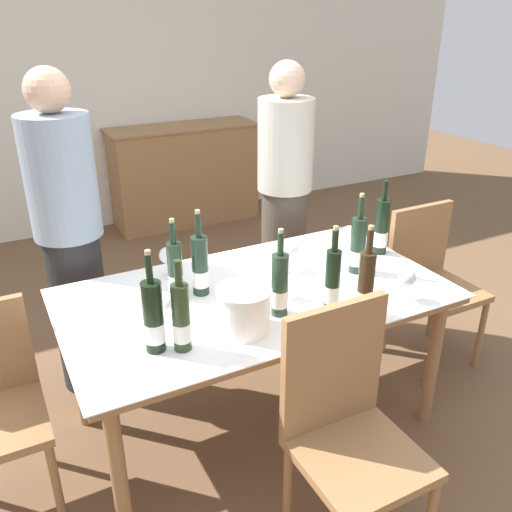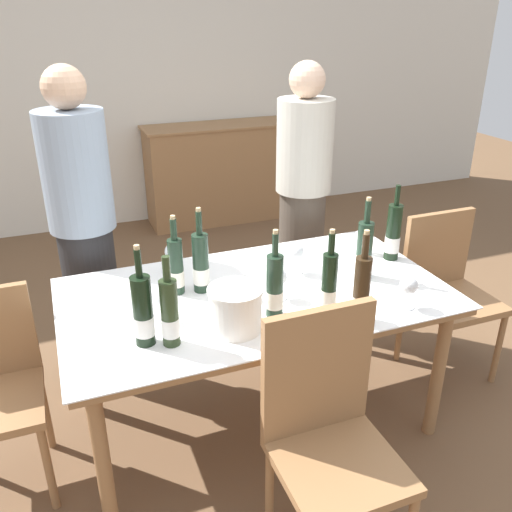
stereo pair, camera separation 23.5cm
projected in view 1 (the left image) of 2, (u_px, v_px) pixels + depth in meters
name	position (u px, v px, depth m)	size (l,w,h in m)	color
ground_plane	(256.00, 420.00, 2.73)	(12.00, 12.00, 0.00)	brown
back_wall	(89.00, 71.00, 4.65)	(8.00, 0.10, 2.80)	silver
sideboard_cabinet	(185.00, 175.00, 5.11)	(1.38, 0.46, 0.92)	#996B42
dining_table	(256.00, 306.00, 2.46)	(1.71, 0.95, 0.73)	#996B42
ice_bucket	(244.00, 309.00, 2.11)	(0.22, 0.22, 0.18)	white
wine_bottle_0	(154.00, 319.00, 1.97)	(0.08, 0.08, 0.41)	black
wine_bottle_1	(200.00, 267.00, 2.37)	(0.07, 0.07, 0.39)	#1E3323
wine_bottle_2	(332.00, 282.00, 2.24)	(0.06, 0.06, 0.38)	black
wine_bottle_3	(181.00, 318.00, 1.97)	(0.07, 0.07, 0.36)	#28381E
wine_bottle_4	(175.00, 271.00, 2.34)	(0.07, 0.07, 0.37)	#1E3323
wine_bottle_5	(279.00, 286.00, 2.20)	(0.07, 0.07, 0.38)	#1E3323
wine_bottle_6	(381.00, 228.00, 2.77)	(0.07, 0.07, 0.39)	black
wine_bottle_7	(366.00, 286.00, 2.18)	(0.07, 0.07, 0.40)	#332314
wine_bottle_8	(358.00, 246.00, 2.57)	(0.07, 0.07, 0.39)	#1E3323
wine_glass_0	(167.00, 256.00, 2.53)	(0.08, 0.08, 0.15)	white
wine_glass_1	(407.00, 279.00, 2.33)	(0.08, 0.08, 0.14)	white
wine_glass_2	(280.00, 277.00, 2.35)	(0.07, 0.07, 0.14)	white
wine_glass_3	(349.00, 233.00, 2.84)	(0.07, 0.07, 0.13)	white
wine_glass_4	(290.00, 252.00, 2.59)	(0.08, 0.08, 0.15)	white
wine_glass_5	(169.00, 303.00, 2.13)	(0.07, 0.07, 0.15)	white
chair_near_front	(347.00, 420.00, 1.94)	(0.42, 0.42, 0.97)	#996B42
chair_right_end	(429.00, 274.00, 3.07)	(0.42, 0.42, 0.89)	#996B42
person_host	(70.00, 242.00, 2.68)	(0.33, 0.33, 1.67)	#262628
person_guest_left	(284.00, 201.00, 3.31)	(0.33, 0.33, 1.63)	#51473D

